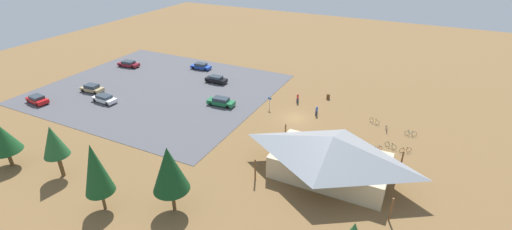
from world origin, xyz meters
The scene contains 25 objects.
ground centered at (0.00, 0.00, 0.00)m, with size 160.00×160.00×0.00m, color brown.
parking_lot_asphalt centered at (27.78, 0.24, 0.03)m, with size 41.64×35.90×0.05m, color #4C4C51.
bike_pavilion centered at (-9.02, 12.32, 3.06)m, with size 15.80×9.89×5.55m.
trash_bin centered at (-2.63, -9.67, 0.45)m, with size 0.60×0.60×0.90m, color brown.
lot_sign centered at (5.16, -1.35, 1.41)m, with size 0.56×0.08×2.20m.
pine_east centered at (20.25, 26.80, 4.87)m, with size 2.96×2.96×6.89m.
pine_midwest centered at (4.19, 25.61, 5.35)m, with size 3.83×3.83×7.92m.
pine_center centered at (11.02, 28.82, 5.27)m, with size 3.02×3.02×8.20m.
pine_mideast centered at (27.95, 28.30, 4.16)m, with size 3.78×3.78×6.11m.
bicycle_orange_edge_south centered at (-16.92, 2.75, 0.39)m, with size 1.48×1.03×0.85m.
bicycle_teal_front_row centered at (-17.14, -2.32, 0.40)m, with size 1.69×0.48×0.90m.
bicycle_green_yard_left centered at (-14.96, 2.42, 0.38)m, with size 1.64×0.66×0.87m.
bicycle_white_yard_front centered at (-16.94, 7.33, 0.35)m, with size 0.89×1.47×0.78m.
bicycle_yellow_near_sign centered at (-11.70, -3.85, 0.39)m, with size 1.64×0.80×0.91m.
bicycle_silver_back_row centered at (-13.75, -2.18, 0.36)m, with size 0.57×1.63×0.81m.
bicycle_red_mid_cluster centered at (-13.36, 4.21, 0.39)m, with size 1.32×1.22×0.84m.
car_maroon_end_stall centered at (41.94, -6.68, 0.71)m, with size 4.92×2.31×1.30m.
car_red_second_row centered at (42.41, 14.65, 0.75)m, with size 4.39×2.34×1.39m.
car_black_by_curb centered at (19.45, -7.26, 0.74)m, with size 4.35×1.74×1.38m.
car_tan_back_corner centered at (37.89, 6.87, 0.74)m, with size 4.42×2.21×1.41m.
car_white_near_entry centered at (32.22, 9.17, 0.71)m, with size 4.70×2.06×1.30m.
car_blue_mid_lot centered at (26.64, -12.50, 0.71)m, with size 4.53×2.12×1.33m.
car_green_far_end centered at (13.16, 1.24, 0.76)m, with size 4.87×2.09×1.43m.
visitor_at_bikes centered at (1.75, -5.73, 0.92)m, with size 0.36×0.39×1.75m.
visitor_by_pavilion centered at (-2.72, -2.48, 0.89)m, with size 0.39×0.40×1.71m.
Camera 1 is at (-16.60, 47.86, 26.57)m, focal length 24.79 mm.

